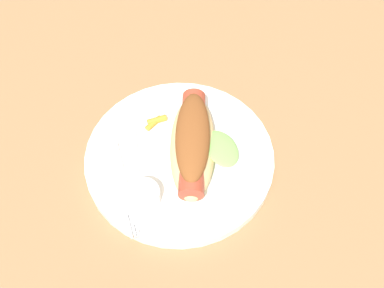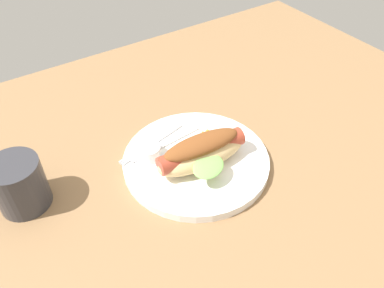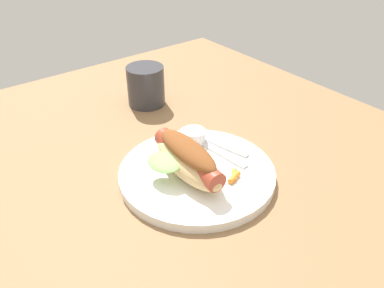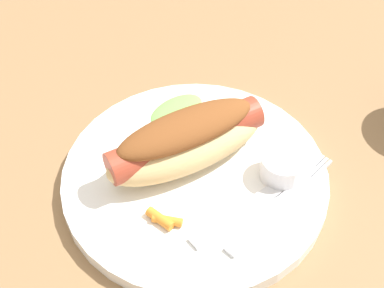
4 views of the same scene
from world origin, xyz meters
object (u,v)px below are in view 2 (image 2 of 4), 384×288
hot_dog (202,152)px  carrot_garnish (211,134)px  fork (154,142)px  sauce_ramekin (148,152)px  plate (196,161)px  drinking_cup (19,184)px  knife (165,143)px

hot_dog → carrot_garnish: size_ratio=5.29×
carrot_garnish → fork: bearing=-23.4°
sauce_ramekin → fork: bearing=-132.1°
carrot_garnish → plate: bearing=30.6°
sauce_ramekin → carrot_garnish: bearing=173.2°
drinking_cup → plate: bearing=164.2°
plate → fork: size_ratio=1.77×
plate → carrot_garnish: 6.60cm
sauce_ramekin → carrot_garnish: (-12.57, 1.51, -0.85)cm
fork → drinking_cup: 23.95cm
hot_dog → drinking_cup: size_ratio=1.94×
sauce_ramekin → plate: bearing=145.5°
fork → carrot_garnish: bearing=143.0°
knife → carrot_garnish: bearing=155.9°
knife → carrot_garnish: size_ratio=4.66×
sauce_ramekin → drinking_cup: bearing=-8.5°
carrot_garnish → drinking_cup: (33.83, -4.68, 2.35)cm
carrot_garnish → hot_dog: bearing=42.2°
fork → knife: same height
sauce_ramekin → fork: (-2.55, -2.82, -1.09)cm
knife → drinking_cup: (25.47, -1.80, 2.61)cm
plate → hot_dog: 4.28cm
sauce_ramekin → carrot_garnish: 12.69cm
hot_dog → carrot_garnish: hot_dog is taller
knife → drinking_cup: bearing=-9.2°
knife → sauce_ramekin: bearing=12.9°
fork → drinking_cup: bearing=-14.5°
carrot_garnish → drinking_cup: bearing=-7.9°
plate → hot_dog: bearing=85.6°
plate → sauce_ramekin: bearing=-34.5°
sauce_ramekin → fork: sauce_ramekin is taller
drinking_cup → fork: bearing=179.2°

